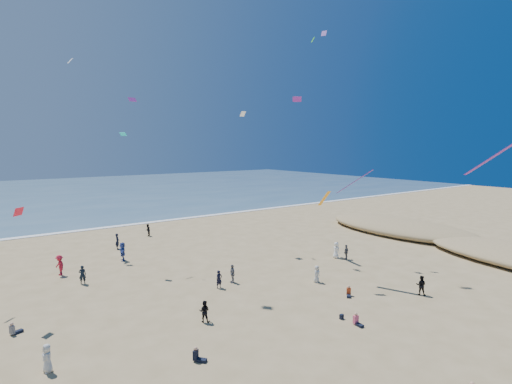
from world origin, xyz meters
TOP-DOWN VIEW (x-y plane):
  - ground at (0.00, 0.00)m, footprint 220.00×220.00m
  - ocean at (0.00, 95.00)m, footprint 220.00×100.00m
  - surf_line at (0.00, 45.00)m, footprint 220.00×1.20m
  - standing_flyers at (2.19, 19.88)m, footprint 29.68×34.07m
  - seated_group at (0.86, 4.58)m, footprint 23.26×21.04m
  - navy_bag at (6.24, 3.83)m, footprint 0.28×0.18m
  - kites_aloft at (8.58, 14.14)m, footprint 37.57×38.97m

SIDE VIEW (x-z plane):
  - ground at x=0.00m, z-range 0.00..0.00m
  - ocean at x=0.00m, z-range 0.00..0.06m
  - surf_line at x=0.00m, z-range 0.00..0.08m
  - navy_bag at x=6.24m, z-range 0.00..0.34m
  - seated_group at x=0.86m, z-range 0.00..0.84m
  - standing_flyers at x=2.19m, z-range -0.11..1.83m
  - kites_aloft at x=8.58m, z-range 0.57..28.75m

